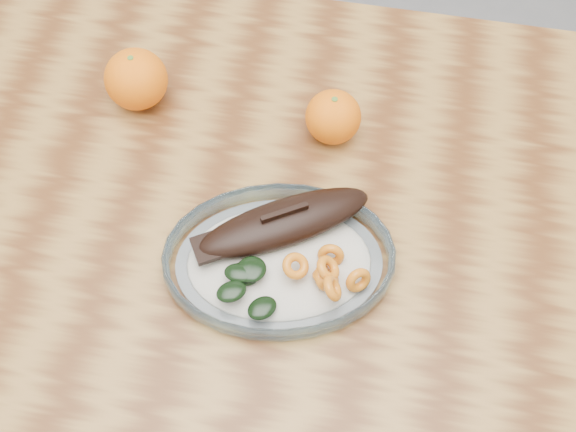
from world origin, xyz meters
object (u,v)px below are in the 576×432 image
Objects in this scene: dining_table at (217,240)px; plated_meal at (279,257)px; orange_right at (333,117)px; orange_left at (136,79)px.

dining_table is 0.17m from plated_meal.
orange_left is at bearing 177.71° from orange_right.
dining_table is 13.80× the size of orange_left.
plated_meal is 6.94× the size of orange_left.
orange_right reaches higher than dining_table.
dining_table is 0.25m from orange_left.
orange_left is 0.28m from orange_right.
dining_table is at bearing -134.52° from orange_right.
orange_right is at bearing -2.29° from orange_left.
plated_meal is (0.10, -0.07, 0.12)m from dining_table.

